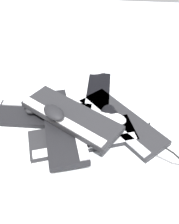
{
  "coord_description": "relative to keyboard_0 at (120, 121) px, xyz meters",
  "views": [
    {
      "loc": [
        0.1,
        -0.74,
        0.79
      ],
      "look_at": [
        0.02,
        0.06,
        0.04
      ],
      "focal_mm": 40.0,
      "sensor_mm": 36.0,
      "label": 1
    }
  ],
  "objects": [
    {
      "name": "mouse_4",
      "position": [
        -0.31,
        0.02,
        0.04
      ],
      "size": [
        0.11,
        0.13,
        0.04
      ],
      "primitive_type": "ellipsoid",
      "rotation": [
        0.0,
        0.0,
        2.05
      ],
      "color": "black",
      "rests_on": "keyboard_2"
    },
    {
      "name": "mouse_3",
      "position": [
        -0.38,
        0.02,
        0.04
      ],
      "size": [
        0.12,
        0.13,
        0.04
      ],
      "primitive_type": "ellipsoid",
      "rotation": [
        0.0,
        0.0,
        4.07
      ],
      "color": "black",
      "rests_on": "keyboard_2"
    },
    {
      "name": "keyboard_5",
      "position": [
        -0.21,
        -0.05,
        0.06
      ],
      "size": [
        0.45,
        0.36,
        0.03
      ],
      "color": "#232326",
      "rests_on": "keyboard_4"
    },
    {
      "name": "keyboard_0",
      "position": [
        0.0,
        0.0,
        0.0
      ],
      "size": [
        0.41,
        0.42,
        0.03
      ],
      "color": "#232326",
      "rests_on": "ground"
    },
    {
      "name": "mouse_2",
      "position": [
        -0.05,
        -0.02,
        0.04
      ],
      "size": [
        0.13,
        0.11,
        0.04
      ],
      "primitive_type": "ellipsoid",
      "rotation": [
        0.0,
        0.0,
        2.71
      ],
      "color": "silver",
      "rests_on": "keyboard_0"
    },
    {
      "name": "keyboard_2",
      "position": [
        -0.34,
        0.01,
        0.0
      ],
      "size": [
        0.44,
        0.16,
        0.03
      ],
      "color": "black",
      "rests_on": "ground"
    },
    {
      "name": "keyboard_4",
      "position": [
        -0.24,
        -0.07,
        0.03
      ],
      "size": [
        0.27,
        0.46,
        0.03
      ],
      "color": "black",
      "rests_on": "keyboard_3"
    },
    {
      "name": "keyboard_1",
      "position": [
        -0.13,
        0.13,
        0.0
      ],
      "size": [
        0.15,
        0.44,
        0.03
      ],
      "color": "black",
      "rests_on": "ground"
    },
    {
      "name": "ground_plane",
      "position": [
        -0.15,
        -0.05,
        -0.01
      ],
      "size": [
        3.2,
        3.2,
        0.0
      ],
      "primitive_type": "plane",
      "color": "silver"
    },
    {
      "name": "mouse_5",
      "position": [
        -0.27,
        -0.07,
        0.1
      ],
      "size": [
        0.13,
        0.12,
        0.04
      ],
      "primitive_type": "ellipsoid",
      "rotation": [
        0.0,
        0.0,
        5.52
      ],
      "color": "black",
      "rests_on": "keyboard_5"
    },
    {
      "name": "mouse_1",
      "position": [
        -0.14,
        0.37,
        0.01
      ],
      "size": [
        0.13,
        0.1,
        0.04
      ],
      "primitive_type": "ellipsoid",
      "rotation": [
        0.0,
        0.0,
        3.46
      ],
      "color": "#B7B7BC",
      "rests_on": "ground"
    },
    {
      "name": "mouse_6",
      "position": [
        -0.04,
        -0.0,
        0.04
      ],
      "size": [
        0.1,
        0.13,
        0.04
      ],
      "primitive_type": "ellipsoid",
      "rotation": [
        0.0,
        0.0,
        5.1
      ],
      "color": "black",
      "rests_on": "keyboard_0"
    },
    {
      "name": "keyboard_3",
      "position": [
        -0.15,
        -0.11,
        0.0
      ],
      "size": [
        0.46,
        0.29,
        0.03
      ],
      "color": "#232326",
      "rests_on": "ground"
    },
    {
      "name": "mouse_0",
      "position": [
        -0.03,
        -0.02,
        0.04
      ],
      "size": [
        0.12,
        0.09,
        0.04
      ],
      "primitive_type": "ellipsoid",
      "rotation": [
        0.0,
        0.0,
        2.85
      ],
      "color": "silver",
      "rests_on": "keyboard_0"
    },
    {
      "name": "cable_1",
      "position": [
        0.22,
        -0.2,
        -0.01
      ],
      "size": [
        0.17,
        0.44,
        0.01
      ],
      "color": "black",
      "rests_on": "ground"
    },
    {
      "name": "mouse_7",
      "position": [
        -0.06,
        0.01,
        0.04
      ],
      "size": [
        0.08,
        0.12,
        0.04
      ],
      "primitive_type": "ellipsoid",
      "rotation": [
        0.0,
        0.0,
        1.44
      ],
      "color": "black",
      "rests_on": "keyboard_0"
    }
  ]
}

